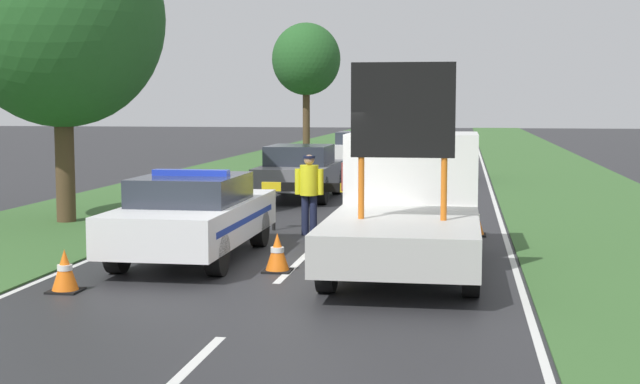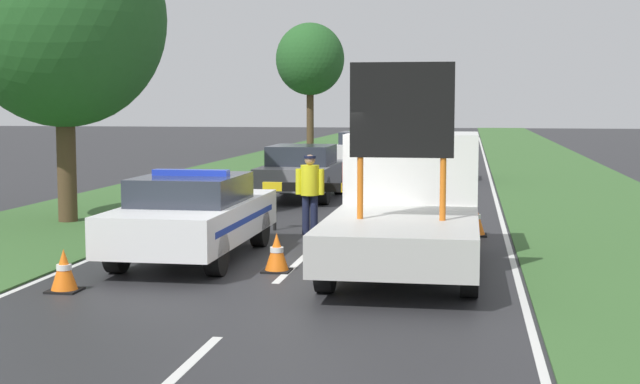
{
  "view_description": "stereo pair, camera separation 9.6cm",
  "coord_description": "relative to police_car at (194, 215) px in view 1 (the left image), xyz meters",
  "views": [
    {
      "loc": [
        2.66,
        -13.77,
        2.64
      ],
      "look_at": [
        0.24,
        1.32,
        1.1
      ],
      "focal_mm": 50.0,
      "sensor_mm": 36.0,
      "label": 1
    },
    {
      "loc": [
        2.76,
        -13.76,
        2.64
      ],
      "look_at": [
        0.24,
        1.32,
        1.1
      ],
      "focal_mm": 50.0,
      "sensor_mm": 36.0,
      "label": 2
    }
  ],
  "objects": [
    {
      "name": "ground_plane",
      "position": [
        1.81,
        -0.61,
        -0.75
      ],
      "size": [
        160.0,
        160.0,
        0.0
      ],
      "primitive_type": "plane",
      "color": "#28282B"
    },
    {
      "name": "lane_markings",
      "position": [
        1.81,
        17.4,
        -0.74
      ],
      "size": [
        7.13,
        73.73,
        0.01
      ],
      "color": "silver",
      "rests_on": "ground"
    },
    {
      "name": "grass_verge_left",
      "position": [
        -4.16,
        19.39,
        -0.73
      ],
      "size": [
        4.71,
        120.0,
        0.03
      ],
      "color": "#38602D",
      "rests_on": "ground"
    },
    {
      "name": "grass_verge_right",
      "position": [
        7.78,
        19.39,
        -0.73
      ],
      "size": [
        4.71,
        120.0,
        0.03
      ],
      "color": "#38602D",
      "rests_on": "ground"
    },
    {
      "name": "police_car",
      "position": [
        0.0,
        0.0,
        0.0
      ],
      "size": [
        1.85,
        4.69,
        1.52
      ],
      "rotation": [
        0.0,
        0.0,
        0.1
      ],
      "color": "white",
      "rests_on": "ground"
    },
    {
      "name": "work_truck",
      "position": [
        3.62,
        0.09,
        0.28
      ],
      "size": [
        2.22,
        5.53,
        3.21
      ],
      "rotation": [
        0.0,
        0.0,
        3.09
      ],
      "color": "white",
      "rests_on": "ground"
    },
    {
      "name": "road_barrier",
      "position": [
        1.6,
        3.54,
        0.07
      ],
      "size": [
        2.46,
        0.08,
        1.0
      ],
      "rotation": [
        0.0,
        0.0,
        -0.14
      ],
      "color": "black",
      "rests_on": "ground"
    },
    {
      "name": "police_officer",
      "position": [
        1.46,
        2.97,
        0.21
      ],
      "size": [
        0.58,
        0.37,
        1.61
      ],
      "rotation": [
        0.0,
        0.0,
        3.31
      ],
      "color": "#191E38",
      "rests_on": "ground"
    },
    {
      "name": "pedestrian_civilian",
      "position": [
        2.42,
        2.99,
        0.29
      ],
      "size": [
        0.63,
        0.4,
        1.77
      ],
      "rotation": [
        0.0,
        0.0,
        0.13
      ],
      "color": "brown",
      "rests_on": "ground"
    },
    {
      "name": "traffic_cone_near_police",
      "position": [
        4.71,
        3.44,
        -0.41
      ],
      "size": [
        0.49,
        0.49,
        0.67
      ],
      "color": "black",
      "rests_on": "ground"
    },
    {
      "name": "traffic_cone_centre_front",
      "position": [
        1.63,
        -0.92,
        -0.44
      ],
      "size": [
        0.44,
        0.44,
        0.61
      ],
      "color": "black",
      "rests_on": "ground"
    },
    {
      "name": "traffic_cone_near_truck",
      "position": [
        2.98,
        2.42,
        -0.42
      ],
      "size": [
        0.48,
        0.48,
        0.66
      ],
      "color": "black",
      "rests_on": "ground"
    },
    {
      "name": "traffic_cone_behind_barrier",
      "position": [
        -0.99,
        -2.85,
        -0.45
      ],
      "size": [
        0.44,
        0.44,
        0.6
      ],
      "color": "black",
      "rests_on": "ground"
    },
    {
      "name": "traffic_cone_lane_edge",
      "position": [
        2.25,
        0.64,
        -0.5
      ],
      "size": [
        0.35,
        0.35,
        0.49
      ],
      "color": "black",
      "rests_on": "ground"
    },
    {
      "name": "queued_car_suv_grey",
      "position": [
        0.07,
        9.61,
        0.03
      ],
      "size": [
        1.87,
        4.36,
        1.47
      ],
      "rotation": [
        0.0,
        0.0,
        3.14
      ],
      "color": "slate",
      "rests_on": "ground"
    },
    {
      "name": "queued_car_hatch_blue",
      "position": [
        3.53,
        16.12,
        0.07
      ],
      "size": [
        1.76,
        4.21,
        1.61
      ],
      "rotation": [
        0.0,
        0.0,
        3.14
      ],
      "color": "navy",
      "rests_on": "ground"
    },
    {
      "name": "queued_car_van_white",
      "position": [
        0.11,
        22.41,
        0.02
      ],
      "size": [
        1.71,
        4.52,
        1.43
      ],
      "rotation": [
        0.0,
        0.0,
        3.14
      ],
      "color": "silver",
      "rests_on": "ground"
    },
    {
      "name": "queued_car_wagon_maroon",
      "position": [
        -0.03,
        29.38,
        0.08
      ],
      "size": [
        1.81,
        4.07,
        1.64
      ],
      "rotation": [
        0.0,
        0.0,
        3.14
      ],
      "color": "maroon",
      "rests_on": "ground"
    },
    {
      "name": "roadside_tree_near_left",
      "position": [
        -4.05,
        33.89,
        4.22
      ],
      "size": [
        3.74,
        3.74,
        6.96
      ],
      "color": "#4C3823",
      "rests_on": "ground"
    },
    {
      "name": "roadside_tree_near_right",
      "position": [
        -4.13,
        3.93,
        3.69
      ],
      "size": [
        4.47,
        4.47,
        6.79
      ],
      "color": "#4C3823",
      "rests_on": "ground"
    }
  ]
}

